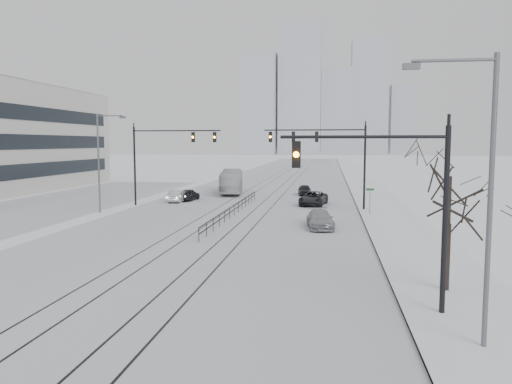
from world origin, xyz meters
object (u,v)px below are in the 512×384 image
object	(u,v)px
sedan_nb_right	(320,219)
sedan_nb_far	(305,190)
sedan_sb_outer	(179,196)
box_truck	(232,181)
sedan_nb_front	(313,199)
bare_tree	(450,188)
sedan_sb_inner	(188,195)
traffic_mast_near	(400,193)

from	to	relation	value
sedan_nb_right	sedan_nb_far	size ratio (longest dim) A/B	1.20
sedan_sb_outer	box_truck	world-z (taller)	box_truck
sedan_sb_outer	sedan_nb_front	world-z (taller)	sedan_nb_front
bare_tree	box_truck	distance (m)	43.96
bare_tree	sedan_sb_outer	bearing A→B (deg)	124.97
sedan_sb_outer	sedan_nb_front	xyz separation A→B (m)	(14.52, -0.77, 0.06)
sedan_nb_front	box_truck	xyz separation A→B (m)	(-10.70, 10.98, 0.79)
sedan_nb_front	sedan_sb_outer	bearing A→B (deg)	-173.90
sedan_nb_right	box_truck	xyz separation A→B (m)	(-11.64, 24.70, 0.84)
bare_tree	sedan_nb_front	world-z (taller)	bare_tree
sedan_sb_inner	sedan_nb_front	world-z (taller)	sedan_nb_front
bare_tree	sedan_nb_right	distance (m)	17.04
sedan_nb_right	sedan_nb_front	bearing A→B (deg)	87.38
sedan_sb_outer	traffic_mast_near	bearing A→B (deg)	122.60
bare_tree	sedan_nb_right	xyz separation A→B (m)	(-5.61, 15.63, -3.83)
traffic_mast_near	sedan_nb_right	xyz separation A→B (m)	(-3.20, 18.63, -3.90)
sedan_nb_far	sedan_sb_inner	bearing A→B (deg)	-156.15
traffic_mast_near	sedan_nb_front	distance (m)	32.84
sedan_nb_front	box_truck	world-z (taller)	box_truck
sedan_nb_right	box_truck	distance (m)	27.32
sedan_sb_outer	box_truck	size ratio (longest dim) A/B	0.37
sedan_nb_far	box_truck	bearing A→B (deg)	165.44
sedan_sb_inner	sedan_nb_front	distance (m)	14.08
sedan_sb_inner	sedan_nb_right	xyz separation A→B (m)	(14.84, -15.99, 0.00)
box_truck	bare_tree	bearing A→B (deg)	104.42
sedan_sb_outer	sedan_nb_far	xyz separation A→B (m)	(13.17, 8.94, -0.00)
traffic_mast_near	sedan_nb_far	bearing A→B (deg)	97.44
sedan_sb_outer	sedan_nb_right	size ratio (longest dim) A/B	0.86
bare_tree	traffic_mast_near	bearing A→B (deg)	-128.76
bare_tree	sedan_sb_outer	distance (m)	36.96
traffic_mast_near	sedan_nb_front	xyz separation A→B (m)	(-4.14, 32.35, -3.86)
traffic_mast_near	sedan_nb_right	bearing A→B (deg)	99.73
sedan_nb_right	sedan_nb_far	distance (m)	23.54
bare_tree	sedan_nb_front	xyz separation A→B (m)	(-6.55, 29.35, -3.78)
box_truck	sedan_nb_front	bearing A→B (deg)	125.52
traffic_mast_near	sedan_sb_inner	world-z (taller)	traffic_mast_near
sedan_nb_front	sedan_nb_far	bearing A→B (deg)	107.07
sedan_nb_front	sedan_nb_far	distance (m)	9.80
sedan_sb_outer	sedan_nb_front	bearing A→B (deg)	-179.84
sedan_sb_inner	sedan_nb_far	xyz separation A→B (m)	(12.54, 7.44, -0.02)
sedan_nb_front	sedan_nb_right	size ratio (longest dim) A/B	1.11
traffic_mast_near	bare_tree	bearing A→B (deg)	51.24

